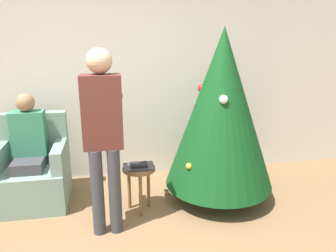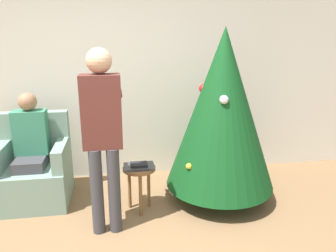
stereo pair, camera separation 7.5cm
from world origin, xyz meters
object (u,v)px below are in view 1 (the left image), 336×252
person_standing (103,127)px  christmas_tree (221,109)px  person_seated (29,145)px  armchair (33,173)px  side_stool (139,176)px

person_standing → christmas_tree: bearing=18.2°
person_standing → person_seated: bearing=139.7°
christmas_tree → armchair: 2.25m
christmas_tree → person_standing: christmas_tree is taller
armchair → side_stool: size_ratio=1.98×
armchair → person_standing: person_standing is taller
person_standing → side_stool: person_standing is taller
side_stool → armchair: bearing=159.7°
person_seated → person_standing: size_ratio=0.71×
armchair → person_standing: bearing=-41.5°
armchair → person_seated: 0.35m
person_seated → person_standing: 1.14m
armchair → christmas_tree: bearing=-8.3°
christmas_tree → armchair: bearing=171.7°
armchair → person_standing: (0.83, -0.73, 0.71)m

